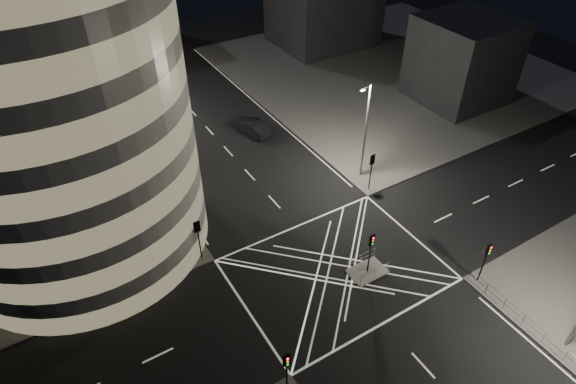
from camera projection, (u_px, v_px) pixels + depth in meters
ground at (336, 270)px, 38.97m from camera, size 120.00×120.00×0.00m
sidewalk_far_right at (390, 68)px, 68.58m from camera, size 42.00×42.00×0.15m
central_island at (367, 271)px, 38.73m from camera, size 3.00×2.00×0.15m
building_right_near at (462, 60)px, 58.49m from camera, size 10.00×10.00×10.00m
tree_a at (165, 211)px, 37.97m from camera, size 4.16×4.16×6.60m
tree_b at (139, 167)px, 41.57m from camera, size 4.20×4.20×7.24m
tree_c at (120, 136)px, 45.62m from camera, size 3.99×3.99×7.01m
tree_d at (102, 106)px, 49.36m from camera, size 5.69×5.69×8.38m
tree_e at (90, 89)px, 53.81m from camera, size 4.20×4.20×6.79m
traffic_signal_fl at (198, 233)px, 38.10m from camera, size 0.55×0.22×4.00m
traffic_signal_nl at (287, 367)px, 29.06m from camera, size 0.55×0.22×4.00m
traffic_signal_fr at (372, 166)px, 45.21m from camera, size 0.55×0.22×4.00m
traffic_signal_nr at (486, 256)px, 36.18m from camera, size 0.55×0.22×4.00m
traffic_signal_island at (371, 246)px, 36.95m from camera, size 0.55×0.22×4.00m
street_lamp_left_near at (162, 175)px, 39.64m from camera, size 1.25×0.25×10.00m
street_lamp_left_far at (104, 89)px, 51.60m from camera, size 1.25×0.25×10.00m
street_lamp_right_far at (365, 129)px, 45.28m from camera, size 1.25×0.25×10.00m
railing_near_right at (534, 328)px, 33.81m from camera, size 0.06×11.70×1.10m
railing_island_south at (375, 273)px, 37.74m from camera, size 2.80×0.06×1.10m
railing_island_north at (361, 259)px, 38.94m from camera, size 2.80×0.06×1.10m
sedan at (251, 127)px, 54.65m from camera, size 3.03×5.39×1.68m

